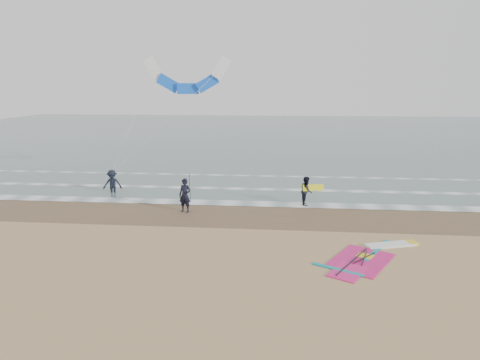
# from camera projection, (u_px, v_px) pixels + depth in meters

# --- Properties ---
(ground) EXTENTS (120.00, 120.00, 0.00)m
(ground) POSITION_uv_depth(u_px,v_px,m) (256.00, 256.00, 18.10)
(ground) COLOR tan
(ground) RESTS_ON ground
(sea_water) EXTENTS (120.00, 80.00, 0.02)m
(sea_water) POSITION_uv_depth(u_px,v_px,m) (274.00, 134.00, 64.76)
(sea_water) COLOR #47605E
(sea_water) RESTS_ON ground
(wet_sand_band) EXTENTS (120.00, 5.00, 0.01)m
(wet_sand_band) POSITION_uv_depth(u_px,v_px,m) (262.00, 215.00, 23.93)
(wet_sand_band) COLOR brown
(wet_sand_band) RESTS_ON ground
(foam_waterline) EXTENTS (120.00, 9.15, 0.02)m
(foam_waterline) POSITION_uv_depth(u_px,v_px,m) (265.00, 195.00, 28.25)
(foam_waterline) COLOR white
(foam_waterline) RESTS_ON ground
(windsurf_rig) EXTENTS (4.99, 4.73, 0.12)m
(windsurf_rig) POSITION_uv_depth(u_px,v_px,m) (370.00, 256.00, 18.06)
(windsurf_rig) COLOR white
(windsurf_rig) RESTS_ON ground
(person_standing) EXTENTS (0.81, 0.64, 1.96)m
(person_standing) POSITION_uv_depth(u_px,v_px,m) (185.00, 195.00, 24.29)
(person_standing) COLOR black
(person_standing) RESTS_ON ground
(person_walking) EXTENTS (0.66, 0.85, 1.75)m
(person_walking) POSITION_uv_depth(u_px,v_px,m) (306.00, 191.00, 25.79)
(person_walking) COLOR black
(person_walking) RESTS_ON ground
(person_wading) EXTENTS (1.35, 0.91, 1.93)m
(person_wading) POSITION_uv_depth(u_px,v_px,m) (112.00, 179.00, 28.63)
(person_wading) COLOR black
(person_wading) RESTS_ON ground
(held_pole) EXTENTS (0.17, 0.86, 1.82)m
(held_pole) POSITION_uv_depth(u_px,v_px,m) (190.00, 188.00, 24.16)
(held_pole) COLOR black
(held_pole) RESTS_ON ground
(carried_kiteboard) EXTENTS (1.30, 0.51, 0.39)m
(carried_kiteboard) POSITION_uv_depth(u_px,v_px,m) (313.00, 188.00, 25.61)
(carried_kiteboard) COLOR yellow
(carried_kiteboard) RESTS_ON ground
(surf_kite) EXTENTS (7.76, 3.39, 7.81)m
(surf_kite) POSITION_uv_depth(u_px,v_px,m) (187.00, 79.00, 29.87)
(surf_kite) COLOR white
(surf_kite) RESTS_ON ground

